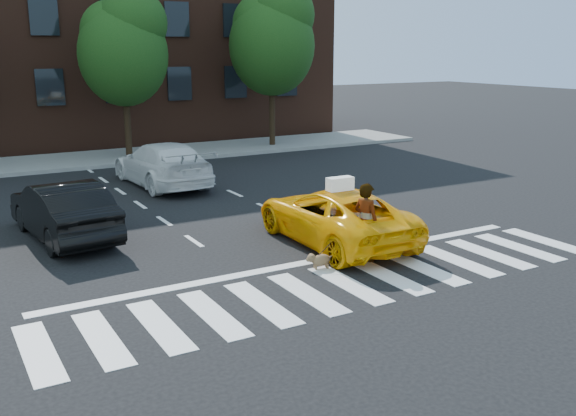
{
  "coord_description": "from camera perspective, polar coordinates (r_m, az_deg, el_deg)",
  "views": [
    {
      "loc": [
        -7.21,
        -10.02,
        4.68
      ],
      "look_at": [
        -0.06,
        2.38,
        1.1
      ],
      "focal_mm": 40.0,
      "sensor_mm": 36.0,
      "label": 1
    }
  ],
  "objects": [
    {
      "name": "tree_mid",
      "position": [
        28.11,
        -14.41,
        13.97
      ],
      "size": [
        3.69,
        3.69,
        7.1
      ],
      "color": "black",
      "rests_on": "ground"
    },
    {
      "name": "tree_right",
      "position": [
        30.78,
        -1.4,
        15.13
      ],
      "size": [
        4.0,
        4.0,
        7.7
      ],
      "color": "black",
      "rests_on": "ground"
    },
    {
      "name": "black_sedan",
      "position": [
        17.01,
        -19.36,
        -0.18
      ],
      "size": [
        2.01,
        4.6,
        1.47
      ],
      "primitive_type": "imported",
      "rotation": [
        0.0,
        0.0,
        3.24
      ],
      "color": "black",
      "rests_on": "ground"
    },
    {
      "name": "white_suv",
      "position": [
        22.78,
        -11.12,
        3.86
      ],
      "size": [
        2.33,
        5.29,
        1.51
      ],
      "primitive_type": "imported",
      "rotation": [
        0.0,
        0.0,
        3.18
      ],
      "color": "silver",
      "rests_on": "ground"
    },
    {
      "name": "crosswalk",
      "position": [
        13.2,
        5.42,
        -6.77
      ],
      "size": [
        13.0,
        2.4,
        0.01
      ],
      "primitive_type": "cube",
      "color": "silver",
      "rests_on": "ground"
    },
    {
      "name": "building",
      "position": [
        35.78,
        -19.03,
        15.43
      ],
      "size": [
        26.0,
        10.0,
        12.0
      ],
      "primitive_type": "cube",
      "color": "#452418",
      "rests_on": "ground"
    },
    {
      "name": "stop_line",
      "position": [
        14.45,
        1.74,
        -4.84
      ],
      "size": [
        12.0,
        0.3,
        0.01
      ],
      "primitive_type": "cube",
      "color": "silver",
      "rests_on": "ground"
    },
    {
      "name": "dog",
      "position": [
        13.99,
        2.78,
        -4.62
      ],
      "size": [
        0.62,
        0.35,
        0.36
      ],
      "rotation": [
        0.0,
        0.0,
        -0.27
      ],
      "color": "#996E4E",
      "rests_on": "ground"
    },
    {
      "name": "sidewalk_far",
      "position": [
        28.82,
        -15.13,
        4.37
      ],
      "size": [
        30.0,
        4.0,
        0.15
      ],
      "primitive_type": "cube",
      "color": "slate",
      "rests_on": "ground"
    },
    {
      "name": "ground",
      "position": [
        13.2,
        5.42,
        -6.79
      ],
      "size": [
        120.0,
        120.0,
        0.0
      ],
      "primitive_type": "plane",
      "color": "black",
      "rests_on": "ground"
    },
    {
      "name": "taxi_sign",
      "position": [
        15.45,
        4.64,
        2.16
      ],
      "size": [
        0.66,
        0.29,
        0.32
      ],
      "primitive_type": "cube",
      "rotation": [
        0.0,
        0.0,
        3.12
      ],
      "color": "white",
      "rests_on": "taxi"
    },
    {
      "name": "taxi",
      "position": [
        15.8,
        4.17,
        -0.68
      ],
      "size": [
        2.34,
        4.91,
        1.35
      ],
      "primitive_type": "imported",
      "rotation": [
        0.0,
        0.0,
        3.12
      ],
      "color": "#FFAD05",
      "rests_on": "ground"
    },
    {
      "name": "woman",
      "position": [
        14.46,
        6.95,
        -1.26
      ],
      "size": [
        0.57,
        0.73,
        1.78
      ],
      "primitive_type": "imported",
      "rotation": [
        0.0,
        0.0,
        1.81
      ],
      "color": "#999999",
      "rests_on": "ground"
    }
  ]
}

